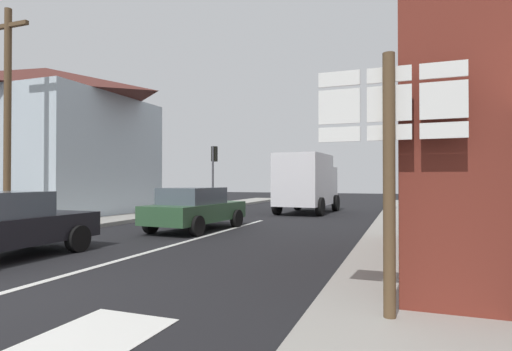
{
  "coord_description": "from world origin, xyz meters",
  "views": [
    {
      "loc": [
        5.75,
        -4.25,
        1.72
      ],
      "look_at": [
        0.79,
        9.19,
        1.89
      ],
      "focal_mm": 28.39,
      "sensor_mm": 36.0,
      "label": 1
    }
  ],
  "objects": [
    {
      "name": "delivery_truck",
      "position": [
        0.91,
        16.53,
        1.65
      ],
      "size": [
        2.72,
        5.11,
        3.05
      ],
      "color": "silver",
      "rests_on": "ground"
    },
    {
      "name": "utility_pole",
      "position": [
        -7.27,
        5.95,
        4.11
      ],
      "size": [
        1.8,
        0.24,
        7.73
      ],
      "color": "brown",
      "rests_on": "ground"
    },
    {
      "name": "sedan_far",
      "position": [
        -1.03,
        8.09,
        0.76
      ],
      "size": [
        2.19,
        4.31,
        1.47
      ],
      "color": "#2D5133",
      "rests_on": "ground"
    },
    {
      "name": "lane_centre_stripe",
      "position": [
        0.0,
        6.0,
        0.01
      ],
      "size": [
        0.16,
        12.0,
        0.01
      ],
      "primitive_type": "cube",
      "color": "silver",
      "rests_on": "ground"
    },
    {
      "name": "traffic_light_far_right",
      "position": [
        4.92,
        18.03,
        2.49
      ],
      "size": [
        0.3,
        0.49,
        3.36
      ],
      "color": "#47474C",
      "rests_on": "ground"
    },
    {
      "name": "traffic_light_far_left",
      "position": [
        -4.92,
        17.42,
        2.77
      ],
      "size": [
        0.3,
        0.49,
        3.74
      ],
      "color": "#47474C",
      "rests_on": "ground"
    },
    {
      "name": "sidewalk_right",
      "position": [
        5.74,
        8.0,
        0.07
      ],
      "size": [
        2.25,
        44.0,
        0.14
      ],
      "primitive_type": "cube",
      "color": "gray",
      "rests_on": "ground"
    },
    {
      "name": "clapboard_house_left",
      "position": [
        -11.12,
        11.05,
        3.71
      ],
      "size": [
        9.4,
        8.49,
        7.35
      ],
      "color": "silver",
      "rests_on": "ground"
    },
    {
      "name": "ground_plane",
      "position": [
        0.0,
        10.0,
        0.0
      ],
      "size": [
        80.0,
        80.0,
        0.0
      ],
      "primitive_type": "plane",
      "color": "black"
    },
    {
      "name": "route_sign_post",
      "position": [
        5.58,
        0.69,
        2.0
      ],
      "size": [
        1.66,
        0.14,
        3.2
      ],
      "color": "brown",
      "rests_on": "ground"
    },
    {
      "name": "sidewalk_left",
      "position": [
        -5.74,
        8.0,
        0.07
      ],
      "size": [
        2.25,
        44.0,
        0.14
      ],
      "primitive_type": "cube",
      "color": "gray",
      "rests_on": "ground"
    },
    {
      "name": "lane_turn_arrow",
      "position": [
        2.54,
        -1.0,
        0.01
      ],
      "size": [
        1.2,
        2.2,
        0.01
      ],
      "primitive_type": "cube",
      "color": "silver",
      "rests_on": "ground"
    }
  ]
}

